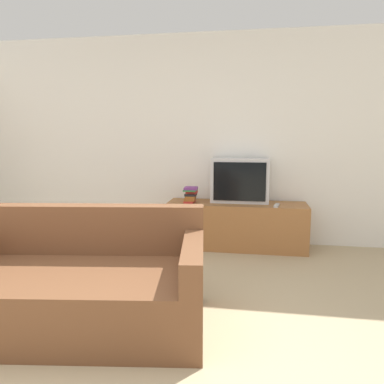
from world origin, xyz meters
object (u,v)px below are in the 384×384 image
Objects in this scene: television at (240,180)px; couch at (74,287)px; remote_on_stand at (277,205)px; book_stack at (191,194)px; tv_stand at (236,225)px.

television reaches higher than couch.
remote_on_stand is at bearing 43.68° from couch.
remote_on_stand is (1.02, -0.10, -0.09)m from book_stack.
television is at bearing 70.62° from tv_stand.
tv_stand is 2.32m from couch.
couch is at bearing -104.18° from book_stack.
television reaches higher than remote_on_stand.
tv_stand is 0.56m from remote_on_stand.
tv_stand is at bearing 54.94° from couch.
remote_on_stand is (0.43, -0.24, -0.26)m from television.
remote_on_stand is at bearing -17.73° from tv_stand.
couch is (-1.06, -2.06, -0.00)m from tv_stand.
television is 2.47m from couch.
book_stack is (-0.59, -0.14, -0.17)m from television.
book_stack is at bearing -166.90° from television.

